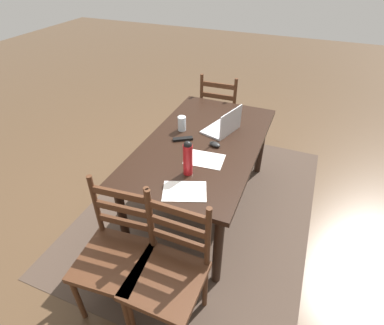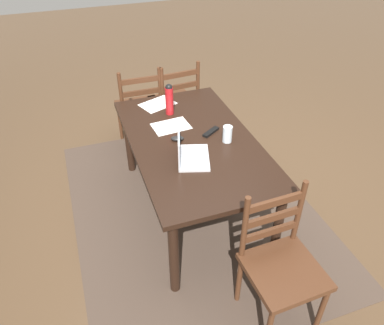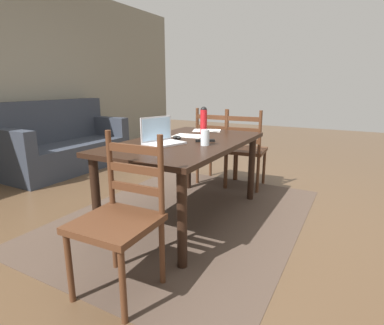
{
  "view_description": "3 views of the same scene",
  "coord_description": "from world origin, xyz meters",
  "px_view_note": "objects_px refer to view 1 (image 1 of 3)",
  "views": [
    {
      "loc": [
        2.07,
        0.74,
        2.11
      ],
      "look_at": [
        -0.0,
        -0.11,
        0.48
      ],
      "focal_mm": 28.48,
      "sensor_mm": 36.0,
      "label": 1
    },
    {
      "loc": [
        -2.31,
        0.81,
        2.36
      ],
      "look_at": [
        0.0,
        0.0,
        0.51
      ],
      "focal_mm": 35.29,
      "sensor_mm": 36.0,
      "label": 2
    },
    {
      "loc": [
        -2.36,
        -1.35,
        1.23
      ],
      "look_at": [
        -0.14,
        -0.14,
        0.58
      ],
      "focal_mm": 28.78,
      "sensor_mm": 36.0,
      "label": 3
    }
  ],
  "objects_px": {
    "chair_right_near": "(116,254)",
    "tv_remote": "(183,139)",
    "computer_mouse": "(215,144)",
    "chair_left_near": "(220,112)",
    "drinking_glass": "(182,124)",
    "dining_table": "(203,150)",
    "chair_right_far": "(169,274)",
    "water_bottle": "(188,157)",
    "laptop": "(225,126)"
  },
  "relations": [
    {
      "from": "chair_left_near",
      "to": "drinking_glass",
      "type": "xyz_separation_m",
      "value": [
        1.0,
        -0.06,
        0.34
      ]
    },
    {
      "from": "dining_table",
      "to": "computer_mouse",
      "type": "relative_size",
      "value": 16.33
    },
    {
      "from": "chair_right_far",
      "to": "chair_left_near",
      "type": "xyz_separation_m",
      "value": [
        -2.21,
        -0.38,
        0.0
      ]
    },
    {
      "from": "laptop",
      "to": "tv_remote",
      "type": "distance_m",
      "value": 0.4
    },
    {
      "from": "drinking_glass",
      "to": "computer_mouse",
      "type": "xyz_separation_m",
      "value": [
        0.14,
        0.36,
        -0.05
      ]
    },
    {
      "from": "chair_left_near",
      "to": "laptop",
      "type": "bearing_deg",
      "value": 19.01
    },
    {
      "from": "chair_right_far",
      "to": "laptop",
      "type": "xyz_separation_m",
      "value": [
        -1.33,
        -0.07,
        0.33
      ]
    },
    {
      "from": "chair_left_near",
      "to": "laptop",
      "type": "distance_m",
      "value": 0.99
    },
    {
      "from": "dining_table",
      "to": "chair_right_far",
      "type": "bearing_deg",
      "value": 9.69
    },
    {
      "from": "dining_table",
      "to": "chair_right_far",
      "type": "distance_m",
      "value": 1.14
    },
    {
      "from": "chair_left_near",
      "to": "laptop",
      "type": "height_order",
      "value": "laptop"
    },
    {
      "from": "computer_mouse",
      "to": "tv_remote",
      "type": "bearing_deg",
      "value": -71.5
    },
    {
      "from": "water_bottle",
      "to": "drinking_glass",
      "type": "bearing_deg",
      "value": -152.4
    },
    {
      "from": "chair_right_far",
      "to": "chair_left_near",
      "type": "distance_m",
      "value": 2.24
    },
    {
      "from": "chair_right_near",
      "to": "tv_remote",
      "type": "height_order",
      "value": "chair_right_near"
    },
    {
      "from": "dining_table",
      "to": "computer_mouse",
      "type": "bearing_deg",
      "value": 73.27
    },
    {
      "from": "tv_remote",
      "to": "computer_mouse",
      "type": "bearing_deg",
      "value": 59.7
    },
    {
      "from": "laptop",
      "to": "water_bottle",
      "type": "height_order",
      "value": "water_bottle"
    },
    {
      "from": "water_bottle",
      "to": "computer_mouse",
      "type": "relative_size",
      "value": 2.74
    },
    {
      "from": "water_bottle",
      "to": "tv_remote",
      "type": "relative_size",
      "value": 1.61
    },
    {
      "from": "chair_right_near",
      "to": "water_bottle",
      "type": "relative_size",
      "value": 3.46
    },
    {
      "from": "laptop",
      "to": "drinking_glass",
      "type": "relative_size",
      "value": 2.82
    },
    {
      "from": "chair_left_near",
      "to": "tv_remote",
      "type": "xyz_separation_m",
      "value": [
        1.15,
        0.02,
        0.28
      ]
    },
    {
      "from": "water_bottle",
      "to": "tv_remote",
      "type": "bearing_deg",
      "value": -151.82
    },
    {
      "from": "chair_right_far",
      "to": "chair_right_near",
      "type": "bearing_deg",
      "value": -89.97
    },
    {
      "from": "water_bottle",
      "to": "tv_remote",
      "type": "xyz_separation_m",
      "value": [
        -0.41,
        -0.22,
        -0.13
      ]
    },
    {
      "from": "chair_right_far",
      "to": "drinking_glass",
      "type": "bearing_deg",
      "value": -160.29
    },
    {
      "from": "chair_right_near",
      "to": "drinking_glass",
      "type": "bearing_deg",
      "value": -177.49
    },
    {
      "from": "dining_table",
      "to": "laptop",
      "type": "height_order",
      "value": "laptop"
    },
    {
      "from": "laptop",
      "to": "water_bottle",
      "type": "relative_size",
      "value": 1.35
    },
    {
      "from": "tv_remote",
      "to": "laptop",
      "type": "bearing_deg",
      "value": 100.04
    },
    {
      "from": "computer_mouse",
      "to": "tv_remote",
      "type": "xyz_separation_m",
      "value": [
        0.01,
        -0.28,
        -0.01
      ]
    },
    {
      "from": "chair_left_near",
      "to": "tv_remote",
      "type": "relative_size",
      "value": 5.59
    },
    {
      "from": "laptop",
      "to": "drinking_glass",
      "type": "bearing_deg",
      "value": -72.39
    },
    {
      "from": "dining_table",
      "to": "chair_left_near",
      "type": "height_order",
      "value": "chair_left_near"
    },
    {
      "from": "laptop",
      "to": "tv_remote",
      "type": "xyz_separation_m",
      "value": [
        0.27,
        -0.29,
        -0.05
      ]
    },
    {
      "from": "laptop",
      "to": "computer_mouse",
      "type": "relative_size",
      "value": 3.71
    },
    {
      "from": "chair_right_near",
      "to": "tv_remote",
      "type": "relative_size",
      "value": 5.59
    },
    {
      "from": "water_bottle",
      "to": "drinking_glass",
      "type": "relative_size",
      "value": 2.08
    },
    {
      "from": "laptop",
      "to": "chair_right_far",
      "type": "bearing_deg",
      "value": 3.06
    },
    {
      "from": "dining_table",
      "to": "water_bottle",
      "type": "relative_size",
      "value": 5.95
    },
    {
      "from": "chair_right_far",
      "to": "computer_mouse",
      "type": "xyz_separation_m",
      "value": [
        -1.07,
        -0.08,
        0.29
      ]
    },
    {
      "from": "chair_right_far",
      "to": "chair_right_near",
      "type": "height_order",
      "value": "same"
    },
    {
      "from": "water_bottle",
      "to": "chair_left_near",
      "type": "bearing_deg",
      "value": -171.44
    },
    {
      "from": "chair_left_near",
      "to": "computer_mouse",
      "type": "xyz_separation_m",
      "value": [
        1.14,
        0.3,
        0.29
      ]
    },
    {
      "from": "chair_left_near",
      "to": "water_bottle",
      "type": "bearing_deg",
      "value": 8.56
    },
    {
      "from": "chair_right_far",
      "to": "computer_mouse",
      "type": "relative_size",
      "value": 9.5
    },
    {
      "from": "chair_right_near",
      "to": "tv_remote",
      "type": "xyz_separation_m",
      "value": [
        -1.06,
        0.02,
        0.28
      ]
    },
    {
      "from": "chair_right_near",
      "to": "drinking_glass",
      "type": "distance_m",
      "value": 1.26
    },
    {
      "from": "laptop",
      "to": "computer_mouse",
      "type": "height_order",
      "value": "laptop"
    }
  ]
}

